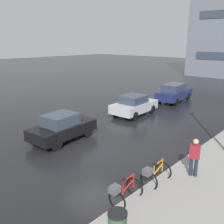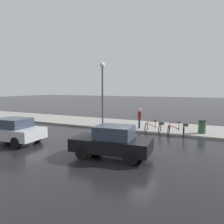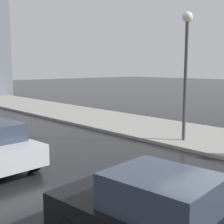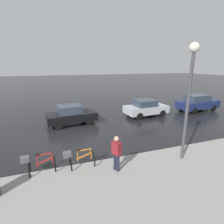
{
  "view_description": "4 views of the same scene",
  "coord_description": "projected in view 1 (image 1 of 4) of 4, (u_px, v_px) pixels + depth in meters",
  "views": [
    {
      "loc": [
        8.29,
        -7.56,
        5.33
      ],
      "look_at": [
        -0.17,
        1.56,
        1.78
      ],
      "focal_mm": 40.0,
      "sensor_mm": 36.0,
      "label": 1
    },
    {
      "loc": [
        -11.68,
        -4.39,
        3.32
      ],
      "look_at": [
        1.73,
        2.18,
        1.66
      ],
      "focal_mm": 35.0,
      "sensor_mm": 36.0,
      "label": 2
    },
    {
      "loc": [
        -6.36,
        -3.02,
        3.24
      ],
      "look_at": [
        1.34,
        5.41,
        1.58
      ],
      "focal_mm": 50.0,
      "sensor_mm": 36.0,
      "label": 3
    },
    {
      "loc": [
        10.83,
        -1.15,
        4.56
      ],
      "look_at": [
        -0.82,
        2.83,
        1.2
      ],
      "focal_mm": 28.0,
      "sensor_mm": 36.0,
      "label": 4
    }
  ],
  "objects": [
    {
      "name": "bicycle_nearest",
      "position": [
        124.0,
        192.0,
        8.3
      ],
      "size": [
        0.77,
        1.35,
        1.0
      ],
      "color": "black",
      "rests_on": "ground"
    },
    {
      "name": "pedestrian",
      "position": [
        194.0,
        157.0,
        9.77
      ],
      "size": [
        0.46,
        0.37,
        1.71
      ],
      "color": "#1E2333",
      "rests_on": "ground"
    },
    {
      "name": "car_navy",
      "position": [
        174.0,
        92.0,
        22.68
      ],
      "size": [
        2.17,
        4.53,
        1.62
      ],
      "color": "navy",
      "rests_on": "ground"
    },
    {
      "name": "car_silver",
      "position": [
        134.0,
        105.0,
        18.5
      ],
      "size": [
        2.1,
        3.9,
        1.51
      ],
      "color": "#B2B5BA",
      "rests_on": "ground"
    },
    {
      "name": "bicycle_second",
      "position": [
        155.0,
        174.0,
        9.41
      ],
      "size": [
        0.79,
        1.34,
        0.97
      ],
      "color": "black",
      "rests_on": "ground"
    },
    {
      "name": "ground_plane",
      "position": [
        93.0,
        154.0,
        12.22
      ],
      "size": [
        140.0,
        140.0,
        0.0
      ],
      "primitive_type": "plane",
      "color": "black"
    },
    {
      "name": "car_black",
      "position": [
        62.0,
        127.0,
        13.72
      ],
      "size": [
        2.11,
        3.92,
        1.54
      ],
      "color": "black",
      "rests_on": "ground"
    }
  ]
}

